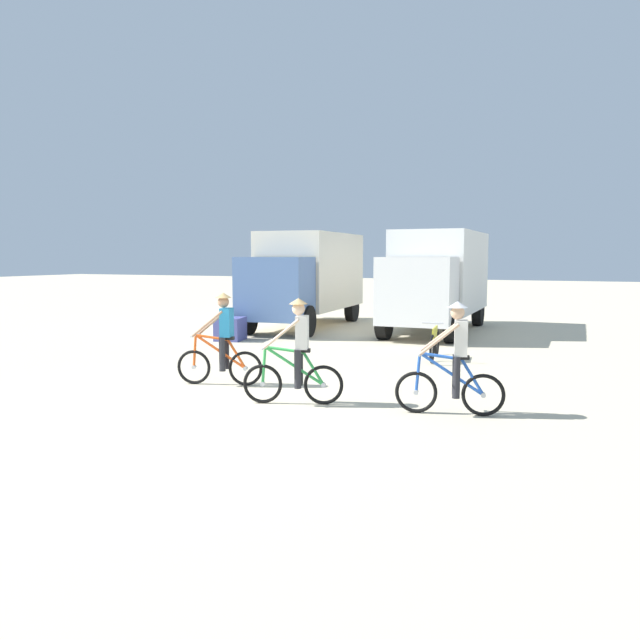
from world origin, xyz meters
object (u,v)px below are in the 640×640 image
at_px(box_truck_white_box, 438,276).
at_px(cyclist_cowboy_hat, 296,355).
at_px(cyclist_near_camera, 454,362).
at_px(box_truck_cream_rv, 307,274).
at_px(cyclist_orange_shirt, 222,342).
at_px(supply_crate, 230,329).
at_px(bicycle_spare, 435,344).

bearing_deg(box_truck_white_box, cyclist_cowboy_hat, -90.09).
distance_m(cyclist_cowboy_hat, cyclist_near_camera, 2.63).
bearing_deg(cyclist_cowboy_hat, box_truck_cream_rv, 113.06).
height_order(cyclist_orange_shirt, supply_crate, cyclist_orange_shirt).
height_order(box_truck_cream_rv, cyclist_orange_shirt, box_truck_cream_rv).
xyz_separation_m(box_truck_cream_rv, cyclist_cowboy_hat, (4.59, -10.79, -1.03)).
relative_size(box_truck_white_box, supply_crate, 7.94).
distance_m(box_truck_white_box, cyclist_orange_shirt, 10.62).
xyz_separation_m(box_truck_cream_rv, cyclist_near_camera, (7.20, -10.48, -1.03)).
height_order(cyclist_cowboy_hat, cyclist_near_camera, same).
bearing_deg(cyclist_cowboy_hat, box_truck_white_box, 89.91).
height_order(box_truck_white_box, cyclist_cowboy_hat, box_truck_white_box).
xyz_separation_m(cyclist_orange_shirt, supply_crate, (-3.24, 5.71, -0.50)).
relative_size(cyclist_cowboy_hat, supply_crate, 2.14).
bearing_deg(supply_crate, box_truck_white_box, 41.63).
distance_m(cyclist_near_camera, bicycle_spare, 5.35).
bearing_deg(box_truck_cream_rv, cyclist_cowboy_hat, -66.94).
bearing_deg(box_truck_white_box, box_truck_cream_rv, -174.26).
relative_size(cyclist_orange_shirt, bicycle_spare, 1.05).
relative_size(box_truck_cream_rv, cyclist_near_camera, 3.77).
relative_size(box_truck_cream_rv, bicycle_spare, 3.98).
xyz_separation_m(cyclist_near_camera, supply_crate, (-7.85, 6.27, -0.50)).
height_order(cyclist_near_camera, supply_crate, cyclist_near_camera).
distance_m(cyclist_orange_shirt, cyclist_near_camera, 4.65).
distance_m(box_truck_white_box, supply_crate, 7.20).
bearing_deg(box_truck_cream_rv, cyclist_orange_shirt, -75.38).
relative_size(cyclist_near_camera, supply_crate, 2.14).
bearing_deg(box_truck_cream_rv, box_truck_white_box, 5.74).
xyz_separation_m(box_truck_cream_rv, bicycle_spare, (5.79, -5.33, -1.48)).
height_order(box_truck_cream_rv, cyclist_near_camera, box_truck_cream_rv).
distance_m(box_truck_cream_rv, cyclist_near_camera, 12.76).
xyz_separation_m(box_truck_white_box, cyclist_cowboy_hat, (-0.02, -11.25, -1.03)).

